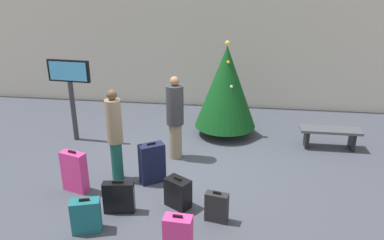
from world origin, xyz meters
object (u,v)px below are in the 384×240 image
(suitcase_2, at_px, (178,193))
(suitcase_0, at_px, (74,172))
(suitcase_3, at_px, (178,235))
(suitcase_4, at_px, (152,163))
(waiting_bench, at_px, (330,134))
(suitcase_1, at_px, (86,216))
(holiday_tree, at_px, (226,87))
(flight_info_kiosk, at_px, (70,84))
(traveller_0, at_px, (115,133))
(suitcase_5, at_px, (119,197))
(suitcase_6, at_px, (217,207))
(traveller_1, at_px, (175,116))

(suitcase_2, bearing_deg, suitcase_0, 172.95)
(suitcase_3, relative_size, suitcase_4, 0.77)
(waiting_bench, xyz_separation_m, suitcase_1, (-4.38, -3.73, -0.08))
(holiday_tree, xyz_separation_m, suitcase_2, (-0.62, -3.36, -0.99))
(flight_info_kiosk, bearing_deg, suitcase_0, -65.64)
(suitcase_0, xyz_separation_m, suitcase_2, (1.98, -0.25, -0.13))
(traveller_0, bearing_deg, suitcase_0, -141.07)
(traveller_0, distance_m, suitcase_4, 0.92)
(traveller_0, xyz_separation_m, suitcase_4, (0.70, 0.00, -0.59))
(suitcase_1, relative_size, suitcase_5, 0.98)
(flight_info_kiosk, xyz_separation_m, waiting_bench, (6.09, 0.36, -1.07))
(holiday_tree, relative_size, traveller_0, 1.29)
(waiting_bench, relative_size, suitcase_0, 1.68)
(suitcase_0, bearing_deg, flight_info_kiosk, 114.36)
(suitcase_0, height_order, suitcase_6, suitcase_0)
(waiting_bench, distance_m, suitcase_0, 5.70)
(suitcase_0, height_order, suitcase_1, suitcase_0)
(flight_info_kiosk, bearing_deg, waiting_bench, 3.34)
(flight_info_kiosk, xyz_separation_m, traveller_1, (2.62, -0.63, -0.45))
(flight_info_kiosk, xyz_separation_m, suitcase_1, (1.71, -3.37, -1.15))
(suitcase_0, height_order, suitcase_4, suitcase_4)
(waiting_bench, relative_size, suitcase_2, 2.44)
(traveller_0, bearing_deg, traveller_1, 49.18)
(suitcase_0, bearing_deg, suitcase_1, -58.27)
(holiday_tree, xyz_separation_m, suitcase_3, (-0.41, -4.51, -0.95))
(suitcase_1, height_order, suitcase_6, suitcase_1)
(flight_info_kiosk, xyz_separation_m, suitcase_4, (2.36, -1.74, -1.03))
(holiday_tree, bearing_deg, waiting_bench, -11.41)
(flight_info_kiosk, relative_size, suitcase_4, 2.40)
(waiting_bench, bearing_deg, traveller_1, -164.11)
(traveller_0, xyz_separation_m, suitcase_0, (-0.64, -0.52, -0.60))
(suitcase_2, bearing_deg, suitcase_5, -162.40)
(waiting_bench, bearing_deg, suitcase_3, -125.63)
(holiday_tree, xyz_separation_m, suitcase_6, (0.08, -3.68, -1.00))
(suitcase_3, relative_size, suitcase_6, 1.17)
(suitcase_3, height_order, suitcase_4, suitcase_4)
(suitcase_6, bearing_deg, suitcase_4, 140.81)
(holiday_tree, xyz_separation_m, waiting_bench, (2.47, -0.50, -0.90))
(holiday_tree, relative_size, suitcase_4, 2.87)
(waiting_bench, bearing_deg, suitcase_4, -150.66)
(traveller_1, bearing_deg, waiting_bench, 15.89)
(holiday_tree, distance_m, suitcase_3, 4.63)
(holiday_tree, bearing_deg, traveller_1, -124.04)
(holiday_tree, height_order, suitcase_1, holiday_tree)
(suitcase_2, bearing_deg, holiday_tree, 79.57)
(suitcase_2, relative_size, suitcase_4, 0.68)
(suitcase_3, bearing_deg, suitcase_0, 147.37)
(flight_info_kiosk, bearing_deg, suitcase_1, -63.08)
(traveller_1, height_order, suitcase_3, traveller_1)
(waiting_bench, xyz_separation_m, suitcase_0, (-5.07, -2.61, 0.03))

